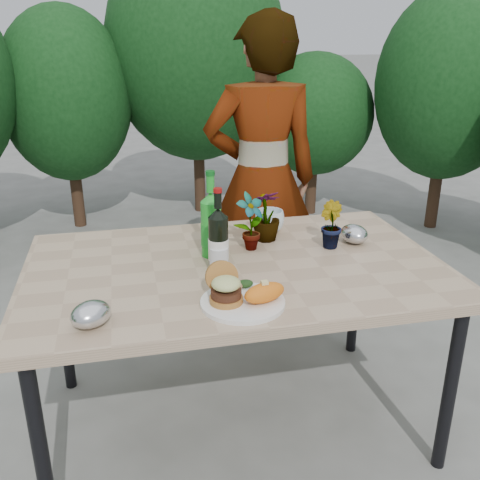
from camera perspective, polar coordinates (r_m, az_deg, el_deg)
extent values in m
plane|color=#63635E|center=(2.47, -0.43, -18.73)|extent=(80.00, 80.00, 0.00)
cube|color=tan|center=(2.08, -0.48, -3.08)|extent=(1.60, 1.00, 0.04)
cylinder|color=black|center=(1.91, -20.51, -20.38)|extent=(0.05, 0.05, 0.71)
cylinder|color=black|center=(2.19, 21.49, -14.61)|extent=(0.05, 0.05, 0.71)
cylinder|color=black|center=(2.60, -18.38, -8.18)|extent=(0.05, 0.05, 0.71)
cylinder|color=black|center=(2.81, 12.23, -5.23)|extent=(0.05, 0.05, 0.71)
cylinder|color=#382316|center=(4.87, -16.88, 3.86)|extent=(0.10, 0.10, 0.42)
ellipsoid|color=#17451A|center=(4.69, -18.08, 14.49)|extent=(1.06, 1.06, 1.39)
cylinder|color=#382316|center=(5.08, -4.31, 5.91)|extent=(0.10, 0.10, 0.50)
ellipsoid|color=#17451A|center=(4.90, -4.72, 19.63)|extent=(1.55, 1.55, 1.91)
cylinder|color=#382316|center=(5.05, 7.55, 4.99)|extent=(0.10, 0.10, 0.38)
ellipsoid|color=#17451A|center=(4.90, 7.96, 13.14)|extent=(1.04, 1.04, 1.07)
cylinder|color=#382316|center=(4.92, 19.90, 3.81)|extent=(0.10, 0.10, 0.44)
ellipsoid|color=#17451A|center=(4.74, 21.41, 15.18)|extent=(1.17, 1.17, 1.52)
cylinder|color=white|center=(1.77, 0.29, -6.68)|extent=(0.28, 0.28, 0.01)
cylinder|color=#B7722D|center=(1.75, -1.48, -6.35)|extent=(0.11, 0.11, 0.02)
cylinder|color=#472314|center=(1.74, -1.49, -5.70)|extent=(0.10, 0.10, 0.02)
ellipsoid|color=beige|center=(1.72, -1.50, -4.67)|extent=(0.10, 0.10, 0.04)
cylinder|color=#B7722D|center=(1.79, -1.96, -3.96)|extent=(0.11, 0.06, 0.11)
ellipsoid|color=orange|center=(1.75, 2.62, -5.63)|extent=(0.17, 0.12, 0.06)
ellipsoid|color=olive|center=(1.84, -0.34, -4.86)|extent=(0.04, 0.04, 0.02)
ellipsoid|color=#193814|center=(1.85, 0.54, -4.68)|extent=(0.06, 0.04, 0.03)
cylinder|color=black|center=(1.98, -2.31, -0.43)|extent=(0.07, 0.07, 0.21)
cylinder|color=white|center=(1.99, -2.30, -0.99)|extent=(0.08, 0.08, 0.08)
cone|color=black|center=(1.94, -2.36, 2.91)|extent=(0.07, 0.07, 0.03)
cylinder|color=black|center=(1.92, -2.38, 4.25)|extent=(0.03, 0.03, 0.06)
cylinder|color=maroon|center=(1.91, -2.40, 5.32)|extent=(0.03, 0.03, 0.01)
cylinder|color=green|center=(2.11, -3.08, 1.17)|extent=(0.08, 0.08, 0.22)
cylinder|color=#198C26|center=(2.12, -3.07, 0.60)|extent=(0.08, 0.08, 0.09)
cone|color=green|center=(2.07, -3.15, 4.59)|extent=(0.08, 0.08, 0.04)
cylinder|color=green|center=(2.05, -3.18, 6.01)|extent=(0.03, 0.03, 0.07)
cylinder|color=#0C5919|center=(2.04, -3.21, 7.14)|extent=(0.04, 0.04, 0.02)
cylinder|color=silver|center=(1.99, -2.25, -2.09)|extent=(0.07, 0.07, 0.09)
imported|color=#22541D|center=(2.17, 1.14, 1.94)|extent=(0.15, 0.13, 0.24)
imported|color=#21561D|center=(2.23, 9.60, 1.62)|extent=(0.10, 0.12, 0.19)
imported|color=#2D6021|center=(2.28, 2.80, 2.63)|extent=(0.15, 0.15, 0.22)
imported|color=silver|center=(2.39, 3.18, 2.01)|extent=(0.16, 0.16, 0.10)
ellipsoid|color=silver|center=(1.70, -15.63, -7.62)|extent=(0.17, 0.17, 0.08)
ellipsoid|color=silver|center=(2.32, 12.07, 0.64)|extent=(0.13, 0.15, 0.08)
imported|color=#8B6245|center=(2.89, 2.32, 6.40)|extent=(0.64, 0.45, 1.70)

